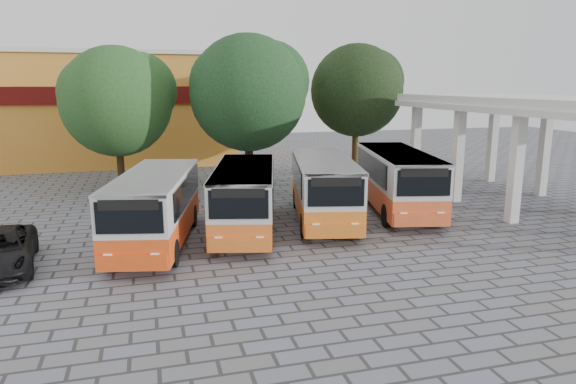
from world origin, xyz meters
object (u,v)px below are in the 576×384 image
object	(u,v)px
bus_centre_right	(324,185)
bus_far_right	(397,177)
bus_centre_left	(245,195)
bus_far_left	(156,204)

from	to	relation	value
bus_centre_right	bus_far_right	bearing A→B (deg)	21.97
bus_centre_left	bus_centre_right	bearing A→B (deg)	25.39
bus_far_left	bus_centre_left	distance (m)	3.65
bus_far_left	bus_far_right	world-z (taller)	bus_far_right
bus_centre_left	bus_far_right	size ratio (longest dim) A/B	0.94
bus_far_right	bus_far_left	bearing A→B (deg)	-156.00
bus_far_left	bus_centre_right	bearing A→B (deg)	24.93
bus_far_left	bus_far_right	distance (m)	11.34
bus_far_left	bus_centre_left	size ratio (longest dim) A/B	1.01
bus_far_left	bus_centre_left	xyz separation A→B (m)	(3.56, 0.84, -0.01)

